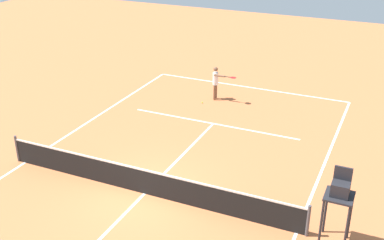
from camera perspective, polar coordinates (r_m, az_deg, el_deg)
The scene contains 6 objects.
ground_plane at distance 16.74m, azimuth -5.62°, elevation -8.64°, with size 60.00×60.00×0.00m, color #C66B3D.
court_lines at distance 16.74m, azimuth -5.62°, elevation -8.63°, with size 10.56×22.86×0.01m.
tennis_net at distance 16.48m, azimuth -5.69°, elevation -7.20°, with size 11.16×0.10×1.07m.
player_serving at distance 24.03m, azimuth 2.90°, elevation 4.69°, with size 1.28×0.53×1.70m.
tennis_ball at distance 23.88m, azimuth 1.21°, elevation 2.09°, with size 0.07×0.07×0.07m, color #CCE033.
umpire_chair at distance 14.27m, azimuth 17.03°, elevation -8.47°, with size 0.80×0.80×2.41m.
Camera 1 is at (-7.23, 12.06, 9.09)m, focal length 45.13 mm.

